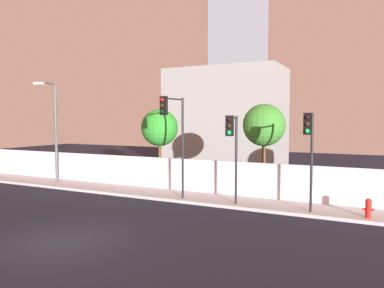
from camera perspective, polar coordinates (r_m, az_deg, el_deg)
ground_plane at (r=13.80m, az=-19.30°, el=-14.06°), size 80.00×80.00×0.00m
sidewalk at (r=20.16m, az=-2.16°, el=-8.01°), size 36.00×2.40×0.15m
perimeter_wall at (r=21.11m, az=-0.48°, el=-4.79°), size 36.00×0.18×1.80m
traffic_light_left at (r=16.85m, az=6.28°, el=0.62°), size 0.48×1.80×4.22m
traffic_light_center at (r=16.27m, az=17.67°, el=0.52°), size 0.34×1.33×4.31m
traffic_light_right at (r=18.26m, az=-2.92°, el=2.87°), size 0.49×1.73×5.16m
street_lamp_curbside at (r=24.47m, az=-20.59°, el=2.79°), size 0.68×1.71×6.30m
fire_hydrant at (r=17.00m, az=25.55°, el=-8.82°), size 0.44×0.26×0.81m
roadside_tree_leftmost at (r=23.30m, az=-5.01°, el=2.49°), size 2.32×2.32×4.86m
roadside_tree_midleft at (r=20.59m, az=11.05°, el=2.80°), size 2.32×2.32×5.06m
low_building_distant at (r=35.01m, az=5.23°, el=4.17°), size 10.58×6.00×8.95m
tower_on_skyline at (r=48.51m, az=7.20°, el=16.39°), size 6.18×5.00×29.74m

